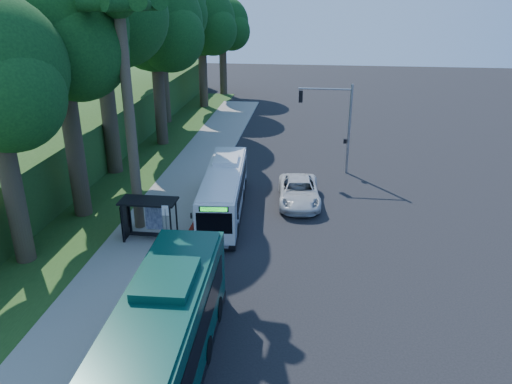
# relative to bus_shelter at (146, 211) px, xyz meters

# --- Properties ---
(ground) EXTENTS (140.00, 140.00, 0.00)m
(ground) POSITION_rel_bus_shelter_xyz_m (7.26, 2.86, -1.81)
(ground) COLOR black
(ground) RESTS_ON ground
(sidewalk) EXTENTS (4.50, 70.00, 0.12)m
(sidewalk) POSITION_rel_bus_shelter_xyz_m (-0.04, 2.86, -1.75)
(sidewalk) COLOR gray
(sidewalk) RESTS_ON ground
(red_curb) EXTENTS (0.25, 30.00, 0.13)m
(red_curb) POSITION_rel_bus_shelter_xyz_m (2.26, -1.14, -1.74)
(red_curb) COLOR maroon
(red_curb) RESTS_ON ground
(grass_verge) EXTENTS (8.00, 70.00, 0.06)m
(grass_verge) POSITION_rel_bus_shelter_xyz_m (-5.74, 7.86, -1.78)
(grass_verge) COLOR #234719
(grass_verge) RESTS_ON ground
(bus_shelter) EXTENTS (3.20, 1.51, 2.55)m
(bus_shelter) POSITION_rel_bus_shelter_xyz_m (0.00, 0.00, 0.00)
(bus_shelter) COLOR black
(bus_shelter) RESTS_ON ground
(stop_sign_pole) EXTENTS (0.35, 0.06, 3.17)m
(stop_sign_pole) POSITION_rel_bus_shelter_xyz_m (1.86, -2.14, 0.28)
(stop_sign_pole) COLOR gray
(stop_sign_pole) RESTS_ON ground
(traffic_signal_pole) EXTENTS (4.10, 0.30, 7.00)m
(traffic_signal_pole) POSITION_rel_bus_shelter_xyz_m (11.04, 12.86, 2.62)
(traffic_signal_pole) COLOR gray
(traffic_signal_pole) RESTS_ON ground
(palm_tree) EXTENTS (4.20, 4.20, 14.40)m
(palm_tree) POSITION_rel_bus_shelter_xyz_m (-0.94, 1.36, 10.57)
(palm_tree) COLOR #4C3F2D
(palm_tree) RESTS_ON ground
(hillside_backdrop) EXTENTS (24.00, 60.00, 8.80)m
(hillside_backdrop) POSITION_rel_bus_shelter_xyz_m (-19.04, 17.96, 0.63)
(hillside_backdrop) COLOR #234719
(hillside_backdrop) RESTS_ON ground
(tree_0) EXTENTS (8.40, 8.00, 15.70)m
(tree_0) POSITION_rel_bus_shelter_xyz_m (-5.14, 2.84, 9.40)
(tree_0) COLOR #382B1E
(tree_0) RESTS_ON ground
(tree_1) EXTENTS (10.50, 10.00, 18.26)m
(tree_1) POSITION_rel_bus_shelter_xyz_m (-6.12, 10.84, 10.92)
(tree_1) COLOR #382B1E
(tree_1) RESTS_ON ground
(tree_2) EXTENTS (8.82, 8.40, 15.12)m
(tree_2) POSITION_rel_bus_shelter_xyz_m (-4.64, 18.84, 8.67)
(tree_2) COLOR #382B1E
(tree_2) RESTS_ON ground
(tree_3) EXTENTS (10.08, 9.60, 17.28)m
(tree_3) POSITION_rel_bus_shelter_xyz_m (-6.62, 26.84, 10.17)
(tree_3) COLOR #382B1E
(tree_3) RESTS_ON ground
(tree_4) EXTENTS (8.40, 8.00, 14.14)m
(tree_4) POSITION_rel_bus_shelter_xyz_m (-4.14, 34.84, 7.92)
(tree_4) COLOR #382B1E
(tree_4) RESTS_ON ground
(tree_5) EXTENTS (7.35, 7.00, 12.86)m
(tree_5) POSITION_rel_bus_shelter_xyz_m (-3.16, 42.84, 7.16)
(tree_5) COLOR #382B1E
(tree_5) RESTS_ON ground
(white_bus) EXTENTS (3.09, 10.79, 3.17)m
(white_bus) POSITION_rel_bus_shelter_xyz_m (3.78, 4.34, -0.26)
(white_bus) COLOR silver
(white_bus) RESTS_ON ground
(teal_bus) EXTENTS (3.24, 13.50, 4.00)m
(teal_bus) POSITION_rel_bus_shelter_xyz_m (4.33, -12.04, 0.15)
(teal_bus) COLOR #0A3A2F
(teal_bus) RESTS_ON ground
(pickup) EXTENTS (3.18, 6.06, 1.63)m
(pickup) POSITION_rel_bus_shelter_xyz_m (8.54, 6.41, -0.99)
(pickup) COLOR silver
(pickup) RESTS_ON ground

